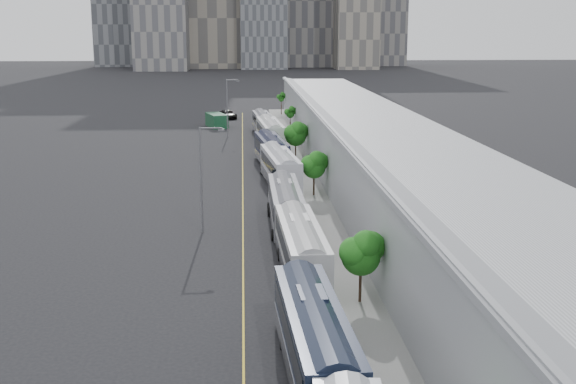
{
  "coord_description": "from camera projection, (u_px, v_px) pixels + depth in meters",
  "views": [
    {
      "loc": [
        -1.35,
        -11.54,
        16.26
      ],
      "look_at": [
        2.33,
        47.59,
        3.0
      ],
      "focal_mm": 45.0,
      "sensor_mm": 36.0,
      "label": 1
    }
  ],
  "objects": [
    {
      "name": "sidewalk",
      "position": [
        353.0,
        204.0,
        68.97
      ],
      "size": [
        10.0,
        170.0,
        0.12
      ],
      "primitive_type": "cube",
      "color": "gray",
      "rests_on": "ground"
    },
    {
      "name": "lane_line",
      "position": [
        243.0,
        206.0,
        68.35
      ],
      "size": [
        0.12,
        160.0,
        0.02
      ],
      "primitive_type": "cube",
      "color": "gold",
      "rests_on": "ground"
    },
    {
      "name": "depot",
      "position": [
        395.0,
        168.0,
        68.46
      ],
      "size": [
        12.45,
        160.4,
        7.2
      ],
      "color": "gray",
      "rests_on": "ground"
    },
    {
      "name": "bus_1",
      "position": [
        314.0,
        347.0,
        34.13
      ],
      "size": [
        3.23,
        13.24,
        3.84
      ],
      "rotation": [
        0.0,
        0.0,
        0.04
      ],
      "color": "black",
      "rests_on": "ground"
    },
    {
      "name": "bus_2",
      "position": [
        301.0,
        253.0,
        48.73
      ],
      "size": [
        2.95,
        12.85,
        3.74
      ],
      "rotation": [
        0.0,
        0.0,
        0.03
      ],
      "color": "#B3B3B5",
      "rests_on": "ground"
    },
    {
      "name": "bus_3",
      "position": [
        285.0,
        208.0,
        61.22
      ],
      "size": [
        2.78,
        12.41,
        3.63
      ],
      "rotation": [
        0.0,
        0.0,
        0.0
      ],
      "color": "slate",
      "rests_on": "ground"
    },
    {
      "name": "bus_4",
      "position": [
        280.0,
        171.0,
        76.89
      ],
      "size": [
        3.88,
        13.5,
        3.89
      ],
      "rotation": [
        0.0,
        0.0,
        0.09
      ],
      "color": "silver",
      "rests_on": "ground"
    },
    {
      "name": "bus_5",
      "position": [
        271.0,
        154.0,
        88.02
      ],
      "size": [
        3.9,
        13.16,
        3.79
      ],
      "rotation": [
        0.0,
        0.0,
        0.1
      ],
      "color": "black",
      "rests_on": "ground"
    },
    {
      "name": "bus_6",
      "position": [
        270.0,
        136.0,
        102.53
      ],
      "size": [
        3.71,
        13.8,
        3.99
      ],
      "rotation": [
        0.0,
        0.0,
        0.07
      ],
      "color": "silver",
      "rests_on": "ground"
    },
    {
      "name": "bus_7",
      "position": [
        263.0,
        125.0,
        115.38
      ],
      "size": [
        3.3,
        12.33,
        3.56
      ],
      "rotation": [
        0.0,
        0.0,
        0.07
      ],
      "color": "gray",
      "rests_on": "ground"
    },
    {
      "name": "tree_1",
      "position": [
        361.0,
        251.0,
        43.29
      ],
      "size": [
        2.39,
        2.39,
        4.57
      ],
      "color": "black",
      "rests_on": "ground"
    },
    {
      "name": "tree_2",
      "position": [
        314.0,
        164.0,
        71.84
      ],
      "size": [
        2.33,
        2.33,
        4.5
      ],
      "color": "black",
      "rests_on": "ground"
    },
    {
      "name": "tree_3",
      "position": [
        296.0,
        132.0,
        93.24
      ],
      "size": [
        2.79,
        2.79,
        4.86
      ],
      "color": "black",
      "rests_on": "ground"
    },
    {
      "name": "tree_4",
      "position": [
        290.0,
        113.0,
        114.89
      ],
      "size": [
        1.31,
        1.31,
        4.15
      ],
      "color": "black",
      "rests_on": "ground"
    },
    {
      "name": "tree_5",
      "position": [
        281.0,
        98.0,
        142.03
      ],
      "size": [
        1.22,
        1.22,
        4.02
      ],
      "color": "black",
      "rests_on": "ground"
    },
    {
      "name": "street_lamp_near",
      "position": [
        203.0,
        172.0,
        58.46
      ],
      "size": [
        2.04,
        0.22,
        8.75
      ],
      "color": "#59595E",
      "rests_on": "ground"
    },
    {
      "name": "street_lamp_far",
      "position": [
        228.0,
        104.0,
        112.04
      ],
      "size": [
        2.04,
        0.22,
        8.94
      ],
      "color": "#59595E",
      "rests_on": "ground"
    },
    {
      "name": "shipping_container",
      "position": [
        217.0,
        120.0,
        124.34
      ],
      "size": [
        4.18,
        6.64,
        2.31
      ],
      "primitive_type": "cube",
      "rotation": [
        0.0,
        0.0,
        0.29
      ],
      "color": "#123C23",
      "rests_on": "ground"
    },
    {
      "name": "suv",
      "position": [
        228.0,
        114.0,
        136.47
      ],
      "size": [
        3.82,
        6.27,
        1.63
      ],
      "primitive_type": "imported",
      "rotation": [
        0.0,
        0.0,
        0.2
      ],
      "color": "black",
      "rests_on": "ground"
    }
  ]
}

